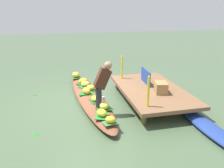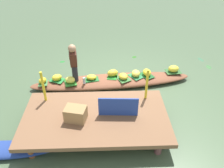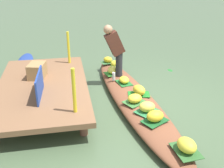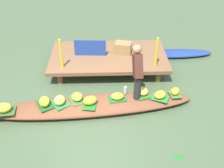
{
  "view_description": "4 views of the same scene",
  "coord_description": "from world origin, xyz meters",
  "px_view_note": "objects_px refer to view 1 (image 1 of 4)",
  "views": [
    {
      "loc": [
        6.39,
        -0.8,
        2.73
      ],
      "look_at": [
        0.17,
        0.65,
        0.56
      ],
      "focal_mm": 36.1,
      "sensor_mm": 36.0,
      "label": 1
    },
    {
      "loc": [
        0.19,
        5.71,
        3.85
      ],
      "look_at": [
        0.01,
        0.55,
        0.39
      ],
      "focal_mm": 37.53,
      "sensor_mm": 36.0,
      "label": 2
    },
    {
      "loc": [
        -4.69,
        1.32,
        2.71
      ],
      "look_at": [
        0.21,
        0.41,
        0.41
      ],
      "focal_mm": 42.92,
      "sensor_mm": 36.0,
      "label": 3
    },
    {
      "loc": [
        0.29,
        -4.78,
        4.05
      ],
      "look_at": [
        0.46,
        0.3,
        0.49
      ],
      "focal_mm": 43.4,
      "sensor_mm": 36.0,
      "label": 4
    }
  ],
  "objects_px": {
    "banana_bunch_7": "(104,106)",
    "moored_boat": "(209,128)",
    "vendor_boat": "(90,97)",
    "banana_bunch_8": "(87,91)",
    "banana_bunch_2": "(85,84)",
    "banana_bunch_5": "(110,120)",
    "market_banner": "(146,77)",
    "banana_bunch_1": "(83,81)",
    "banana_bunch_0": "(102,113)",
    "produce_crate": "(161,88)",
    "banana_bunch_6": "(91,87)",
    "water_bottle": "(103,100)",
    "vendor_person": "(102,82)",
    "banana_bunch_3": "(76,75)",
    "banana_bunch_4": "(95,98)"
  },
  "relations": [
    {
      "from": "vendor_boat",
      "to": "market_banner",
      "type": "xyz_separation_m",
      "value": [
        -0.08,
        1.82,
        0.52
      ]
    },
    {
      "from": "banana_bunch_3",
      "to": "water_bottle",
      "type": "distance_m",
      "value": 2.69
    },
    {
      "from": "market_banner",
      "to": "banana_bunch_8",
      "type": "bearing_deg",
      "value": -85.47
    },
    {
      "from": "vendor_person",
      "to": "banana_bunch_1",
      "type": "bearing_deg",
      "value": -171.88
    },
    {
      "from": "banana_bunch_2",
      "to": "market_banner",
      "type": "relative_size",
      "value": 0.33
    },
    {
      "from": "banana_bunch_2",
      "to": "produce_crate",
      "type": "relative_size",
      "value": 0.65
    },
    {
      "from": "vendor_boat",
      "to": "moored_boat",
      "type": "height_order",
      "value": "vendor_boat"
    },
    {
      "from": "banana_bunch_6",
      "to": "banana_bunch_8",
      "type": "bearing_deg",
      "value": -29.28
    },
    {
      "from": "banana_bunch_5",
      "to": "banana_bunch_0",
      "type": "bearing_deg",
      "value": -160.98
    },
    {
      "from": "moored_boat",
      "to": "banana_bunch_6",
      "type": "height_order",
      "value": "banana_bunch_6"
    },
    {
      "from": "water_bottle",
      "to": "produce_crate",
      "type": "xyz_separation_m",
      "value": [
        0.06,
        1.66,
        0.24
      ]
    },
    {
      "from": "banana_bunch_0",
      "to": "market_banner",
      "type": "xyz_separation_m",
      "value": [
        -1.63,
        1.74,
        0.31
      ]
    },
    {
      "from": "banana_bunch_1",
      "to": "market_banner",
      "type": "distance_m",
      "value": 2.16
    },
    {
      "from": "banana_bunch_8",
      "to": "banana_bunch_6",
      "type": "bearing_deg",
      "value": 150.72
    },
    {
      "from": "banana_bunch_4",
      "to": "banana_bunch_8",
      "type": "height_order",
      "value": "banana_bunch_8"
    },
    {
      "from": "banana_bunch_1",
      "to": "banana_bunch_4",
      "type": "bearing_deg",
      "value": 5.92
    },
    {
      "from": "banana_bunch_5",
      "to": "market_banner",
      "type": "xyz_separation_m",
      "value": [
        -2.01,
        1.61,
        0.32
      ]
    },
    {
      "from": "banana_bunch_7",
      "to": "moored_boat",
      "type": "bearing_deg",
      "value": 60.65
    },
    {
      "from": "moored_boat",
      "to": "banana_bunch_8",
      "type": "height_order",
      "value": "banana_bunch_8"
    },
    {
      "from": "banana_bunch_8",
      "to": "vendor_person",
      "type": "distance_m",
      "value": 1.24
    },
    {
      "from": "banana_bunch_1",
      "to": "banana_bunch_6",
      "type": "distance_m",
      "value": 0.72
    },
    {
      "from": "banana_bunch_3",
      "to": "water_bottle",
      "type": "xyz_separation_m",
      "value": [
        2.63,
        0.55,
        -0.01
      ]
    },
    {
      "from": "vendor_boat",
      "to": "banana_bunch_1",
      "type": "height_order",
      "value": "banana_bunch_1"
    },
    {
      "from": "banana_bunch_2",
      "to": "banana_bunch_6",
      "type": "distance_m",
      "value": 0.39
    },
    {
      "from": "moored_boat",
      "to": "water_bottle",
      "type": "distance_m",
      "value": 2.73
    },
    {
      "from": "moored_boat",
      "to": "vendor_person",
      "type": "distance_m",
      "value": 2.77
    },
    {
      "from": "market_banner",
      "to": "produce_crate",
      "type": "distance_m",
      "value": 0.92
    },
    {
      "from": "banana_bunch_8",
      "to": "produce_crate",
      "type": "xyz_separation_m",
      "value": [
        0.86,
        2.03,
        0.23
      ]
    },
    {
      "from": "banana_bunch_7",
      "to": "market_banner",
      "type": "distance_m",
      "value": 2.05
    },
    {
      "from": "banana_bunch_2",
      "to": "banana_bunch_5",
      "type": "distance_m",
      "value": 2.64
    },
    {
      "from": "vendor_person",
      "to": "banana_bunch_7",
      "type": "bearing_deg",
      "value": 7.34
    },
    {
      "from": "banana_bunch_0",
      "to": "water_bottle",
      "type": "xyz_separation_m",
      "value": [
        -0.78,
        0.19,
        0.0
      ]
    },
    {
      "from": "banana_bunch_2",
      "to": "water_bottle",
      "type": "height_order",
      "value": "banana_bunch_2"
    },
    {
      "from": "vendor_boat",
      "to": "banana_bunch_2",
      "type": "bearing_deg",
      "value": 179.36
    },
    {
      "from": "banana_bunch_0",
      "to": "banana_bunch_4",
      "type": "distance_m",
      "value": 0.98
    },
    {
      "from": "banana_bunch_4",
      "to": "banana_bunch_6",
      "type": "xyz_separation_m",
      "value": [
        -0.91,
        -0.0,
        0.01
      ]
    },
    {
      "from": "banana_bunch_1",
      "to": "market_banner",
      "type": "bearing_deg",
      "value": 63.54
    },
    {
      "from": "banana_bunch_1",
      "to": "water_bottle",
      "type": "height_order",
      "value": "banana_bunch_1"
    },
    {
      "from": "vendor_boat",
      "to": "market_banner",
      "type": "bearing_deg",
      "value": 87.22
    },
    {
      "from": "banana_bunch_6",
      "to": "produce_crate",
      "type": "relative_size",
      "value": 0.64
    },
    {
      "from": "banana_bunch_5",
      "to": "vendor_boat",
      "type": "bearing_deg",
      "value": -173.92
    },
    {
      "from": "vendor_boat",
      "to": "produce_crate",
      "type": "relative_size",
      "value": 10.55
    },
    {
      "from": "banana_bunch_1",
      "to": "banana_bunch_5",
      "type": "xyz_separation_m",
      "value": [
        2.96,
        0.3,
        -0.02
      ]
    },
    {
      "from": "banana_bunch_1",
      "to": "market_banner",
      "type": "relative_size",
      "value": 0.35
    },
    {
      "from": "banana_bunch_3",
      "to": "water_bottle",
      "type": "height_order",
      "value": "banana_bunch_3"
    },
    {
      "from": "banana_bunch_3",
      "to": "banana_bunch_6",
      "type": "relative_size",
      "value": 1.14
    },
    {
      "from": "banana_bunch_1",
      "to": "produce_crate",
      "type": "height_order",
      "value": "produce_crate"
    },
    {
      "from": "banana_bunch_7",
      "to": "banana_bunch_2",
      "type": "bearing_deg",
      "value": -171.65
    },
    {
      "from": "vendor_boat",
      "to": "banana_bunch_0",
      "type": "height_order",
      "value": "banana_bunch_0"
    },
    {
      "from": "vendor_boat",
      "to": "banana_bunch_8",
      "type": "bearing_deg",
      "value": -113.17
    }
  ]
}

